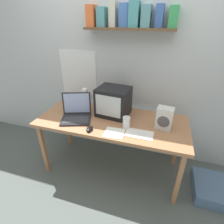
% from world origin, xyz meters
% --- Properties ---
extents(ground_plane, '(12.00, 12.00, 0.00)m').
position_xyz_m(ground_plane, '(0.00, 0.00, 0.00)').
color(ground_plane, '#5B635F').
extents(back_wall, '(5.60, 0.24, 2.60)m').
position_xyz_m(back_wall, '(-0.00, 0.49, 1.31)').
color(back_wall, silver).
rests_on(back_wall, ground_plane).
extents(corner_desk, '(1.68, 0.72, 0.73)m').
position_xyz_m(corner_desk, '(0.00, 0.00, 0.67)').
color(corner_desk, '#B3784E').
rests_on(corner_desk, ground_plane).
extents(crt_monitor, '(0.39, 0.34, 0.33)m').
position_xyz_m(crt_monitor, '(-0.02, 0.13, 0.89)').
color(crt_monitor, black).
rests_on(crt_monitor, corner_desk).
extents(laptop, '(0.41, 0.38, 0.27)m').
position_xyz_m(laptop, '(-0.41, -0.07, 0.80)').
color(laptop, '#232326').
rests_on(laptop, corner_desk).
extents(desk_lamp, '(0.12, 0.15, 0.29)m').
position_xyz_m(desk_lamp, '(-0.40, 0.17, 0.91)').
color(desk_lamp, white).
rests_on(desk_lamp, corner_desk).
extents(juice_glass, '(0.08, 0.08, 0.13)m').
position_xyz_m(juice_glass, '(0.19, -0.11, 0.79)').
color(juice_glass, white).
rests_on(juice_glass, corner_desk).
extents(space_heater, '(0.18, 0.13, 0.24)m').
position_xyz_m(space_heater, '(0.56, -0.00, 0.85)').
color(space_heater, silver).
rests_on(space_heater, corner_desk).
extents(computer_mouse, '(0.06, 0.11, 0.03)m').
position_xyz_m(computer_mouse, '(-0.16, -0.27, 0.74)').
color(computer_mouse, black).
rests_on(computer_mouse, corner_desk).
extents(loose_paper_near_laptop, '(0.21, 0.19, 0.00)m').
position_xyz_m(loose_paper_near_laptop, '(0.10, -0.24, 0.73)').
color(loose_paper_near_laptop, white).
rests_on(loose_paper_near_laptop, corner_desk).
extents(printed_handout, '(0.28, 0.16, 0.00)m').
position_xyz_m(printed_handout, '(0.34, -0.19, 0.73)').
color(printed_handout, white).
rests_on(printed_handout, corner_desk).
extents(floor_cushion, '(0.45, 0.45, 0.14)m').
position_xyz_m(floor_cushion, '(1.21, -0.05, 0.07)').
color(floor_cushion, slate).
rests_on(floor_cushion, ground_plane).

